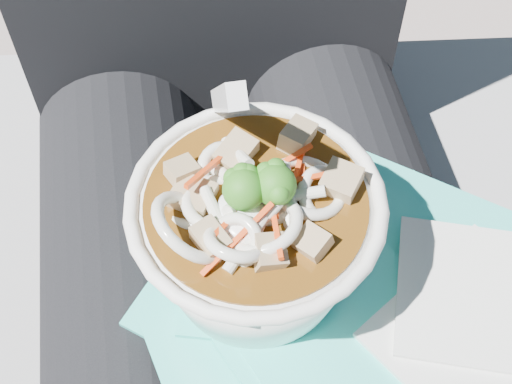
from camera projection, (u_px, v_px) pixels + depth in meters
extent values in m
cube|color=gray|center=(240.00, 311.00, 0.90)|extent=(1.05, 0.62, 0.42)
cylinder|color=black|center=(138.00, 345.00, 0.57)|extent=(0.15, 0.48, 0.15)
cylinder|color=black|center=(382.00, 306.00, 0.59)|extent=(0.15, 0.48, 0.15)
cube|color=#30CABB|center=(255.00, 296.00, 0.51)|extent=(0.19, 0.19, 0.00)
cube|color=#30CABB|center=(381.00, 299.00, 0.50)|extent=(0.17, 0.17, 0.00)
cube|color=#30CABB|center=(325.00, 288.00, 0.51)|extent=(0.19, 0.18, 0.00)
cube|color=#30CABB|center=(406.00, 282.00, 0.51)|extent=(0.24, 0.25, 0.00)
cube|color=#30CABB|center=(302.00, 382.00, 0.46)|extent=(0.20, 0.20, 0.00)
cube|color=#30CABB|center=(424.00, 351.00, 0.47)|extent=(0.21, 0.21, 0.00)
cube|color=#30CABB|center=(351.00, 254.00, 0.51)|extent=(0.20, 0.21, 0.00)
cube|color=#30CABB|center=(275.00, 265.00, 0.51)|extent=(0.15, 0.15, 0.00)
cube|color=#30CABB|center=(293.00, 302.00, 0.49)|extent=(0.17, 0.17, 0.00)
cube|color=#30CABB|center=(343.00, 329.00, 0.48)|extent=(0.18, 0.19, 0.00)
cube|color=silver|center=(490.00, 342.00, 0.47)|extent=(0.18, 0.18, 0.00)
cube|color=silver|center=(477.00, 294.00, 0.48)|extent=(0.14, 0.14, 0.00)
torus|color=white|center=(256.00, 203.00, 0.43)|extent=(0.16, 0.16, 0.01)
cylinder|color=#4D2C0B|center=(256.00, 206.00, 0.43)|extent=(0.14, 0.14, 0.01)
torus|color=white|center=(259.00, 192.00, 0.43)|extent=(0.05, 0.06, 0.03)
torus|color=white|center=(322.00, 194.00, 0.43)|extent=(0.04, 0.04, 0.04)
torus|color=white|center=(307.00, 187.00, 0.43)|extent=(0.07, 0.07, 0.02)
torus|color=white|center=(268.00, 199.00, 0.42)|extent=(0.05, 0.04, 0.03)
torus|color=white|center=(225.00, 170.00, 0.44)|extent=(0.05, 0.04, 0.04)
torus|color=white|center=(255.00, 199.00, 0.43)|extent=(0.05, 0.06, 0.05)
torus|color=white|center=(237.00, 241.00, 0.41)|extent=(0.03, 0.04, 0.04)
torus|color=white|center=(263.00, 224.00, 0.41)|extent=(0.05, 0.05, 0.03)
torus|color=white|center=(191.00, 227.00, 0.41)|extent=(0.06, 0.07, 0.06)
torus|color=white|center=(270.00, 194.00, 0.43)|extent=(0.04, 0.04, 0.04)
torus|color=white|center=(235.00, 242.00, 0.40)|extent=(0.05, 0.04, 0.03)
torus|color=white|center=(198.00, 196.00, 0.43)|extent=(0.06, 0.06, 0.02)
torus|color=white|center=(220.00, 204.00, 0.42)|extent=(0.06, 0.06, 0.02)
cylinder|color=white|center=(238.00, 202.00, 0.42)|extent=(0.02, 0.03, 0.02)
cylinder|color=white|center=(302.00, 194.00, 0.42)|extent=(0.03, 0.01, 0.01)
cylinder|color=white|center=(287.00, 197.00, 0.42)|extent=(0.01, 0.04, 0.03)
cylinder|color=white|center=(213.00, 208.00, 0.42)|extent=(0.01, 0.03, 0.01)
cylinder|color=white|center=(237.00, 153.00, 0.44)|extent=(0.02, 0.03, 0.02)
cylinder|color=white|center=(246.00, 244.00, 0.40)|extent=(0.03, 0.03, 0.02)
cylinder|color=#6B9246|center=(275.00, 197.00, 0.42)|extent=(0.01, 0.01, 0.01)
sphere|color=#1E6316|center=(275.00, 185.00, 0.41)|extent=(0.03, 0.03, 0.03)
sphere|color=#1E6316|center=(266.00, 172.00, 0.41)|extent=(0.01, 0.01, 0.01)
sphere|color=#1E6316|center=(262.00, 180.00, 0.41)|extent=(0.01, 0.01, 0.01)
sphere|color=#1E6316|center=(276.00, 169.00, 0.41)|extent=(0.01, 0.01, 0.01)
sphere|color=#1E6316|center=(279.00, 194.00, 0.40)|extent=(0.01, 0.01, 0.01)
cylinder|color=#6B9246|center=(244.00, 201.00, 0.42)|extent=(0.01, 0.01, 0.01)
sphere|color=#1E6316|center=(244.00, 190.00, 0.41)|extent=(0.03, 0.03, 0.03)
sphere|color=#1E6316|center=(254.00, 181.00, 0.41)|extent=(0.01, 0.01, 0.01)
sphere|color=#1E6316|center=(242.00, 173.00, 0.41)|extent=(0.01, 0.01, 0.01)
sphere|color=#1E6316|center=(234.00, 178.00, 0.41)|extent=(0.01, 0.01, 0.01)
sphere|color=#1E6316|center=(248.00, 174.00, 0.41)|extent=(0.01, 0.01, 0.01)
cube|color=#E64213|center=(297.00, 171.00, 0.43)|extent=(0.02, 0.04, 0.00)
cube|color=#E64213|center=(302.00, 147.00, 0.45)|extent=(0.01, 0.04, 0.01)
cube|color=#E64213|center=(275.00, 222.00, 0.41)|extent=(0.01, 0.05, 0.01)
cube|color=#E64213|center=(290.00, 181.00, 0.42)|extent=(0.05, 0.01, 0.00)
cube|color=#E64213|center=(286.00, 161.00, 0.44)|extent=(0.04, 0.02, 0.01)
cube|color=#E64213|center=(276.00, 195.00, 0.43)|extent=(0.01, 0.04, 0.02)
cube|color=#E64213|center=(236.00, 214.00, 0.41)|extent=(0.04, 0.04, 0.01)
cube|color=#E64213|center=(214.00, 164.00, 0.43)|extent=(0.04, 0.04, 0.02)
cube|color=#E64213|center=(237.00, 239.00, 0.40)|extent=(0.05, 0.03, 0.02)
cube|color=#987956|center=(341.00, 181.00, 0.43)|extent=(0.03, 0.03, 0.02)
cube|color=#987956|center=(297.00, 136.00, 0.45)|extent=(0.03, 0.03, 0.02)
cube|color=#987956|center=(236.00, 154.00, 0.44)|extent=(0.03, 0.03, 0.02)
cube|color=#987956|center=(182.00, 171.00, 0.43)|extent=(0.02, 0.02, 0.01)
cube|color=#987956|center=(193.00, 197.00, 0.43)|extent=(0.03, 0.03, 0.01)
cube|color=#987956|center=(211.00, 240.00, 0.40)|extent=(0.02, 0.03, 0.02)
cube|color=#987956|center=(269.00, 252.00, 0.40)|extent=(0.02, 0.02, 0.02)
cube|color=#987956|center=(312.00, 242.00, 0.41)|extent=(0.03, 0.02, 0.02)
ellipsoid|color=white|center=(241.00, 214.00, 0.42)|extent=(0.03, 0.04, 0.01)
cube|color=white|center=(227.00, 99.00, 0.40)|extent=(0.01, 0.10, 0.11)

